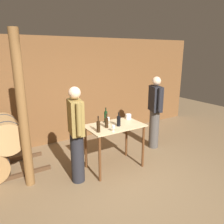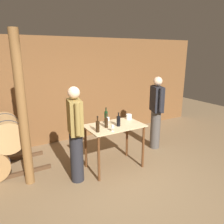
% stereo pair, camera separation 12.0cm
% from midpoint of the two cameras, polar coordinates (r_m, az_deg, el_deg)
% --- Properties ---
extents(ground_plane, '(14.00, 14.00, 0.00)m').
position_cam_midpoint_polar(ground_plane, '(4.05, 6.20, -19.84)').
color(ground_plane, brown).
extents(back_wall, '(8.40, 0.05, 2.70)m').
position_cam_midpoint_polar(back_wall, '(5.87, -9.82, 5.60)').
color(back_wall, brown).
rests_on(back_wall, ground_plane).
extents(tasting_table, '(1.14, 0.71, 0.92)m').
position_cam_midpoint_polar(tasting_table, '(4.41, 1.44, -5.63)').
color(tasting_table, '#D1B284').
rests_on(tasting_table, ground_plane).
extents(wooden_post, '(0.16, 0.16, 2.70)m').
position_cam_midpoint_polar(wooden_post, '(3.96, -21.56, -0.07)').
color(wooden_post, brown).
rests_on(wooden_post, ground_plane).
extents(wine_bottle_far_left, '(0.07, 0.07, 0.30)m').
position_cam_midpoint_polar(wine_bottle_far_left, '(3.97, -2.90, -3.68)').
color(wine_bottle_far_left, black).
rests_on(wine_bottle_far_left, tasting_table).
extents(wine_bottle_left, '(0.07, 0.07, 0.28)m').
position_cam_midpoint_polar(wine_bottle_left, '(4.19, -0.68, -2.73)').
color(wine_bottle_left, black).
rests_on(wine_bottle_left, tasting_table).
extents(wine_bottle_center, '(0.07, 0.07, 0.30)m').
position_cam_midpoint_polar(wine_bottle_center, '(4.54, -0.81, -1.09)').
color(wine_bottle_center, black).
rests_on(wine_bottle_center, tasting_table).
extents(wine_bottle_right, '(0.08, 0.08, 0.28)m').
position_cam_midpoint_polar(wine_bottle_right, '(4.28, 2.51, -2.31)').
color(wine_bottle_right, black).
rests_on(wine_bottle_right, tasting_table).
extents(wine_glass_near_left, '(0.06, 0.06, 0.12)m').
position_cam_midpoint_polar(wine_glass_near_left, '(3.99, 1.04, -3.94)').
color(wine_glass_near_left, silver).
rests_on(wine_glass_near_left, tasting_table).
extents(wine_glass_near_center, '(0.06, 0.06, 0.15)m').
position_cam_midpoint_polar(wine_glass_near_center, '(4.36, -0.27, -1.90)').
color(wine_glass_near_center, silver).
rests_on(wine_glass_near_center, tasting_table).
extents(ice_bucket, '(0.12, 0.12, 0.11)m').
position_cam_midpoint_polar(ice_bucket, '(4.75, 5.15, -1.22)').
color(ice_bucket, white).
rests_on(ice_bucket, tasting_table).
extents(person_host, '(0.34, 0.56, 1.78)m').
position_cam_midpoint_polar(person_host, '(5.39, 12.10, 0.17)').
color(person_host, '#4C4742').
rests_on(person_host, ground_plane).
extents(person_visitor_with_scarf, '(0.29, 0.58, 1.78)m').
position_cam_midpoint_polar(person_visitor_with_scarf, '(3.93, -8.62, -5.47)').
color(person_visitor_with_scarf, '#232328').
rests_on(person_visitor_with_scarf, ground_plane).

